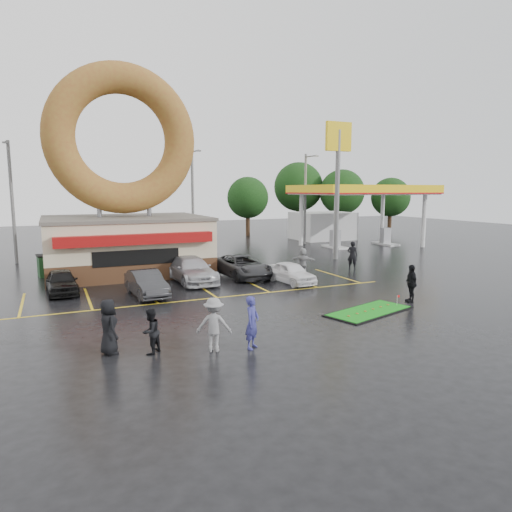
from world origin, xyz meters
name	(u,v)px	position (x,y,z in m)	size (l,w,h in m)	color
ground	(243,314)	(0.00, 0.00, 0.00)	(120.00, 120.00, 0.00)	black
donut_shop	(125,205)	(-3.00, 12.97, 4.46)	(10.20, 8.70, 13.50)	#472B19
gas_station	(344,207)	(20.00, 20.94, 3.70)	(12.30, 13.65, 5.90)	silver
shell_sign	(338,165)	(13.00, 12.00, 7.38)	(2.20, 0.36, 10.60)	slate
streetlight_left	(12,199)	(-10.00, 19.92, 4.78)	(0.40, 2.21, 9.00)	slate
streetlight_mid	(193,198)	(4.00, 20.92, 4.78)	(0.40, 2.21, 9.00)	slate
streetlight_right	(306,197)	(16.00, 21.92, 4.78)	(0.40, 2.21, 9.00)	slate
tree_far_a	(342,192)	(26.00, 30.00, 5.18)	(5.60, 5.60, 8.00)	#332114
tree_far_b	(391,197)	(32.00, 28.00, 4.53)	(4.90, 4.90, 7.00)	#332114
tree_far_c	(298,187)	(22.00, 34.00, 5.84)	(6.30, 6.30, 9.00)	#332114
tree_far_d	(248,198)	(14.00, 32.00, 4.53)	(4.90, 4.90, 7.00)	#332114
car_black	(62,282)	(-7.16, 7.66, 0.64)	(1.51, 3.75, 1.28)	black
car_dgrey	(146,284)	(-3.19, 5.24, 0.66)	(1.40, 4.01, 1.32)	#2B2B2E
car_silver	(191,270)	(-0.04, 7.81, 0.74)	(2.08, 5.10, 1.48)	#B2B2B8
car_grey	(242,266)	(3.32, 8.00, 0.70)	(2.32, 5.04, 1.40)	#2E2F31
car_white	(291,273)	(5.20, 5.09, 0.63)	(1.48, 3.69, 1.26)	white
person_blue	(252,322)	(-1.38, -4.18, 0.92)	(0.67, 0.44, 1.84)	navy
person_blackjkt	(151,331)	(-4.68, -3.28, 0.77)	(0.75, 0.58, 1.54)	black
person_hoodie	(214,325)	(-2.68, -3.93, 0.93)	(1.20, 0.69, 1.86)	gray
person_bystander	(108,327)	(-5.96, -2.72, 0.93)	(0.91, 0.59, 1.86)	black
person_cameraman	(411,283)	(8.35, -1.34, 0.93)	(1.09, 0.45, 1.86)	black
person_walker_near	(303,261)	(7.39, 7.48, 0.85)	(1.58, 0.50, 1.71)	#98989B
person_walker_far	(352,255)	(11.36, 7.56, 0.97)	(0.71, 0.47, 1.94)	black
dumpster	(54,266)	(-7.50, 13.45, 0.65)	(1.80, 1.20, 1.30)	#19431F
putting_green	(369,311)	(5.33, -2.01, 0.03)	(4.70, 3.04, 0.54)	black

